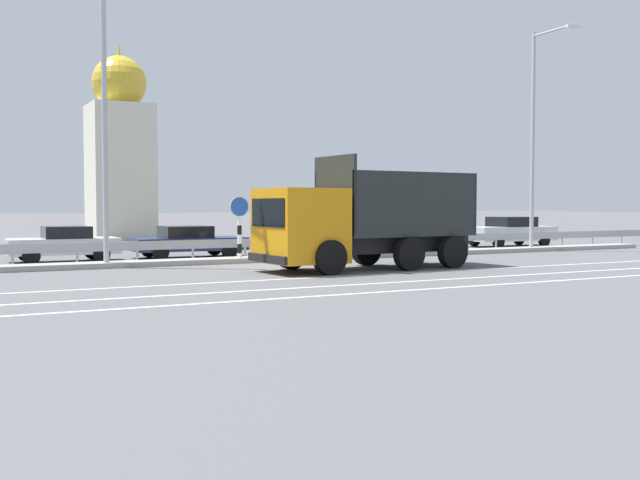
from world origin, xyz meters
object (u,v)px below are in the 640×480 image
street_lamp_1 (105,84)px  church_tower (120,150)px  dump_truck (343,228)px  parked_car_4 (64,244)px  median_road_sign (239,228)px  parked_car_8 (510,231)px  street_lamp_2 (536,130)px  parked_car_7 (423,233)px  parked_car_6 (301,236)px  parked_car_5 (188,241)px

street_lamp_1 → church_tower: 21.54m
dump_truck → parked_car_4: dump_truck is taller
median_road_sign → parked_car_8: size_ratio=0.51×
dump_truck → street_lamp_2: bearing=-73.8°
street_lamp_2 → parked_car_7: 6.68m
parked_car_6 → parked_car_7: size_ratio=0.94×
parked_car_6 → parked_car_7: 5.95m
median_road_sign → parked_car_5: bearing=106.4°
dump_truck → parked_car_8: (13.95, 7.87, -0.57)m
parked_car_6 → church_tower: size_ratio=0.33×
median_road_sign → parked_car_8: 16.05m
parked_car_4 → church_tower: 19.10m
parked_car_4 → parked_car_5: parked_car_4 is taller
parked_car_5 → parked_car_7: (10.98, -0.29, 0.15)m
parked_car_7 → dump_truck: bearing=-46.4°
parked_car_4 → parked_car_7: 15.61m
street_lamp_1 → parked_car_7: street_lamp_1 is taller
dump_truck → parked_car_6: 8.21m
parked_car_5 → parked_car_6: parked_car_6 is taller
street_lamp_1 → parked_car_5: street_lamp_1 is taller
parked_car_7 → parked_car_8: 5.66m
street_lamp_2 → parked_car_4: street_lamp_2 is taller
parked_car_4 → parked_car_8: (21.23, 0.28, 0.08)m
parked_car_7 → church_tower: church_tower is taller
parked_car_4 → parked_car_6: bearing=-87.7°
street_lamp_2 → parked_car_8: bearing=63.7°
dump_truck → church_tower: (-1.25, 25.10, 4.02)m
street_lamp_1 → median_road_sign: bearing=3.2°
parked_car_8 → median_road_sign: bearing=102.9°
median_road_sign → church_tower: 21.03m
parked_car_4 → street_lamp_1: bearing=-165.6°
dump_truck → street_lamp_2: street_lamp_2 is taller
street_lamp_2 → parked_car_8: (1.73, 3.51, -4.60)m
street_lamp_1 → church_tower: size_ratio=0.93×
parked_car_4 → parked_car_8: size_ratio=0.82×
dump_truck → parked_car_5: 8.08m
dump_truck → street_lamp_1: (-6.47, 4.21, 4.63)m
parked_car_8 → dump_truck: bearing=120.2°
street_lamp_2 → median_road_sign: bearing=179.5°
parked_car_6 → church_tower: (-3.64, 17.27, 4.62)m
parked_car_6 → median_road_sign: bearing=125.1°
street_lamp_1 → dump_truck: bearing=-33.1°
street_lamp_2 → parked_car_6: (-9.82, 3.47, -4.62)m
street_lamp_2 → parked_car_5: (-14.87, 3.24, -4.70)m
street_lamp_2 → parked_car_7: bearing=142.8°
street_lamp_2 → parked_car_6: 11.39m
street_lamp_1 → parked_car_4: street_lamp_1 is taller
parked_car_6 → parked_car_7: bearing=-98.9°
parked_car_4 → parked_car_6: size_ratio=0.97×
parked_car_6 → street_lamp_1: bearing=108.2°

